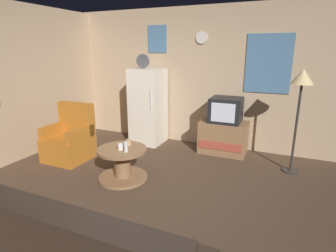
{
  "coord_description": "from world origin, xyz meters",
  "views": [
    {
      "loc": [
        1.61,
        -2.67,
        1.85
      ],
      "look_at": [
        0.05,
        0.9,
        0.75
      ],
      "focal_mm": 28.98,
      "sensor_mm": 36.0,
      "label": 1
    }
  ],
  "objects_px": {
    "standing_lamp": "(302,85)",
    "armchair": "(70,140)",
    "crt_tv": "(226,110)",
    "mug_ceramic_tan": "(129,142)",
    "mug_ceramic_white": "(120,147)",
    "tv_stand": "(223,137)",
    "wine_glass": "(126,147)",
    "coffee_table": "(123,164)",
    "fridge": "(148,106)"
  },
  "relations": [
    {
      "from": "fridge",
      "to": "standing_lamp",
      "type": "distance_m",
      "value": 2.79
    },
    {
      "from": "fridge",
      "to": "wine_glass",
      "type": "relative_size",
      "value": 11.8
    },
    {
      "from": "mug_ceramic_white",
      "to": "armchair",
      "type": "relative_size",
      "value": 0.09
    },
    {
      "from": "wine_glass",
      "to": "mug_ceramic_white",
      "type": "xyz_separation_m",
      "value": [
        -0.12,
        0.04,
        -0.03
      ]
    },
    {
      "from": "crt_tv",
      "to": "standing_lamp",
      "type": "bearing_deg",
      "value": -19.05
    },
    {
      "from": "standing_lamp",
      "to": "mug_ceramic_white",
      "type": "xyz_separation_m",
      "value": [
        -2.27,
        -1.31,
        -0.84
      ]
    },
    {
      "from": "fridge",
      "to": "mug_ceramic_white",
      "type": "bearing_deg",
      "value": -75.64
    },
    {
      "from": "coffee_table",
      "to": "wine_glass",
      "type": "height_order",
      "value": "wine_glass"
    },
    {
      "from": "crt_tv",
      "to": "standing_lamp",
      "type": "relative_size",
      "value": 0.34
    },
    {
      "from": "fridge",
      "to": "mug_ceramic_white",
      "type": "xyz_separation_m",
      "value": [
        0.43,
        -1.67,
        -0.24
      ]
    },
    {
      "from": "standing_lamp",
      "to": "mug_ceramic_white",
      "type": "bearing_deg",
      "value": -150.12
    },
    {
      "from": "tv_stand",
      "to": "wine_glass",
      "type": "distance_m",
      "value": 2.02
    },
    {
      "from": "standing_lamp",
      "to": "armchair",
      "type": "relative_size",
      "value": 1.66
    },
    {
      "from": "tv_stand",
      "to": "wine_glass",
      "type": "relative_size",
      "value": 5.6
    },
    {
      "from": "tv_stand",
      "to": "mug_ceramic_tan",
      "type": "height_order",
      "value": "tv_stand"
    },
    {
      "from": "fridge",
      "to": "coffee_table",
      "type": "relative_size",
      "value": 2.46
    },
    {
      "from": "crt_tv",
      "to": "coffee_table",
      "type": "distance_m",
      "value": 2.09
    },
    {
      "from": "coffee_table",
      "to": "wine_glass",
      "type": "distance_m",
      "value": 0.35
    },
    {
      "from": "crt_tv",
      "to": "coffee_table",
      "type": "xyz_separation_m",
      "value": [
        -1.14,
        -1.66,
        -0.57
      ]
    },
    {
      "from": "fridge",
      "to": "crt_tv",
      "type": "relative_size",
      "value": 3.28
    },
    {
      "from": "tv_stand",
      "to": "mug_ceramic_tan",
      "type": "relative_size",
      "value": 9.33
    },
    {
      "from": "wine_glass",
      "to": "crt_tv",
      "type": "bearing_deg",
      "value": 60.02
    },
    {
      "from": "fridge",
      "to": "mug_ceramic_white",
      "type": "distance_m",
      "value": 1.74
    },
    {
      "from": "tv_stand",
      "to": "wine_glass",
      "type": "bearing_deg",
      "value": -119.44
    },
    {
      "from": "standing_lamp",
      "to": "wine_glass",
      "type": "relative_size",
      "value": 10.6
    },
    {
      "from": "mug_ceramic_white",
      "to": "tv_stand",
      "type": "bearing_deg",
      "value": 56.95
    },
    {
      "from": "mug_ceramic_tan",
      "to": "crt_tv",
      "type": "bearing_deg",
      "value": 53.04
    },
    {
      "from": "armchair",
      "to": "tv_stand",
      "type": "bearing_deg",
      "value": 29.63
    },
    {
      "from": "coffee_table",
      "to": "armchair",
      "type": "xyz_separation_m",
      "value": [
        -1.26,
        0.31,
        0.1
      ]
    },
    {
      "from": "armchair",
      "to": "wine_glass",
      "type": "bearing_deg",
      "value": -15.86
    },
    {
      "from": "crt_tv",
      "to": "mug_ceramic_tan",
      "type": "height_order",
      "value": "crt_tv"
    },
    {
      "from": "coffee_table",
      "to": "wine_glass",
      "type": "xyz_separation_m",
      "value": [
        0.13,
        -0.09,
        0.31
      ]
    },
    {
      "from": "mug_ceramic_tan",
      "to": "armchair",
      "type": "height_order",
      "value": "armchair"
    },
    {
      "from": "fridge",
      "to": "standing_lamp",
      "type": "relative_size",
      "value": 1.11
    },
    {
      "from": "coffee_table",
      "to": "mug_ceramic_tan",
      "type": "bearing_deg",
      "value": 84.62
    },
    {
      "from": "tv_stand",
      "to": "standing_lamp",
      "type": "distance_m",
      "value": 1.63
    },
    {
      "from": "crt_tv",
      "to": "armchair",
      "type": "relative_size",
      "value": 0.56
    },
    {
      "from": "tv_stand",
      "to": "crt_tv",
      "type": "xyz_separation_m",
      "value": [
        0.02,
        -0.0,
        0.52
      ]
    },
    {
      "from": "mug_ceramic_white",
      "to": "crt_tv",
      "type": "bearing_deg",
      "value": 56.43
    },
    {
      "from": "mug_ceramic_tan",
      "to": "tv_stand",
      "type": "bearing_deg",
      "value": 53.59
    },
    {
      "from": "standing_lamp",
      "to": "mug_ceramic_tan",
      "type": "distance_m",
      "value": 2.65
    },
    {
      "from": "fridge",
      "to": "coffee_table",
      "type": "height_order",
      "value": "fridge"
    },
    {
      "from": "crt_tv",
      "to": "wine_glass",
      "type": "height_order",
      "value": "crt_tv"
    },
    {
      "from": "coffee_table",
      "to": "wine_glass",
      "type": "bearing_deg",
      "value": -34.82
    },
    {
      "from": "coffee_table",
      "to": "mug_ceramic_white",
      "type": "relative_size",
      "value": 8.0
    },
    {
      "from": "tv_stand",
      "to": "crt_tv",
      "type": "relative_size",
      "value": 1.56
    },
    {
      "from": "tv_stand",
      "to": "standing_lamp",
      "type": "xyz_separation_m",
      "value": [
        1.17,
        -0.4,
        1.06
      ]
    },
    {
      "from": "standing_lamp",
      "to": "armchair",
      "type": "height_order",
      "value": "standing_lamp"
    },
    {
      "from": "coffee_table",
      "to": "mug_ceramic_white",
      "type": "height_order",
      "value": "mug_ceramic_white"
    },
    {
      "from": "tv_stand",
      "to": "mug_ceramic_tan",
      "type": "xyz_separation_m",
      "value": [
        -1.1,
        -1.49,
        0.22
      ]
    }
  ]
}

